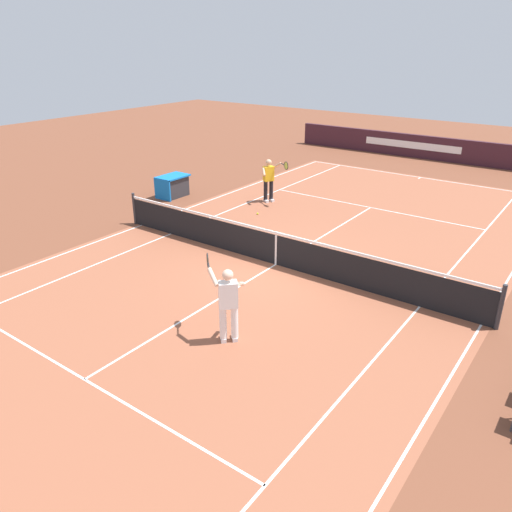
% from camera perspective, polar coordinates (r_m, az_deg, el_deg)
% --- Properties ---
extents(ground_plane, '(60.00, 60.00, 0.00)m').
position_cam_1_polar(ground_plane, '(14.07, 2.28, -0.97)').
color(ground_plane, brown).
extents(court_slab, '(24.20, 11.40, 0.00)m').
position_cam_1_polar(court_slab, '(14.07, 2.28, -0.97)').
color(court_slab, '#935138').
rests_on(court_slab, ground_plane).
extents(court_line_markings, '(23.85, 11.05, 0.01)m').
position_cam_1_polar(court_line_markings, '(14.07, 2.28, -0.96)').
color(court_line_markings, white).
rests_on(court_line_markings, ground_plane).
extents(tennis_net, '(0.10, 11.70, 1.08)m').
position_cam_1_polar(tennis_net, '(13.88, 2.31, 0.88)').
color(tennis_net, '#2D2D33').
rests_on(tennis_net, ground_plane).
extents(stadium_barrier, '(0.26, 17.00, 1.19)m').
position_cam_1_polar(stadium_barrier, '(28.00, 21.11, 11.20)').
color(stadium_barrier, '#381923').
rests_on(stadium_barrier, ground_plane).
extents(tennis_player_near, '(0.74, 1.13, 1.70)m').
position_cam_1_polar(tennis_player_near, '(10.22, -3.25, -5.17)').
color(tennis_player_near, white).
rests_on(tennis_player_near, ground_plane).
extents(tennis_player_far, '(0.75, 1.19, 1.70)m').
position_cam_1_polar(tennis_player_far, '(19.38, 1.51, 8.86)').
color(tennis_player_far, black).
rests_on(tennis_player_far, ground_plane).
extents(tennis_ball, '(0.07, 0.07, 0.07)m').
position_cam_1_polar(tennis_ball, '(18.12, 0.18, 4.85)').
color(tennis_ball, '#CCE01E').
rests_on(tennis_ball, ground_plane).
extents(equipment_cart_tarped, '(1.25, 0.84, 0.85)m').
position_cam_1_polar(equipment_cart_tarped, '(20.41, -9.48, 7.88)').
color(equipment_cart_tarped, '#2D2D33').
rests_on(equipment_cart_tarped, ground_plane).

